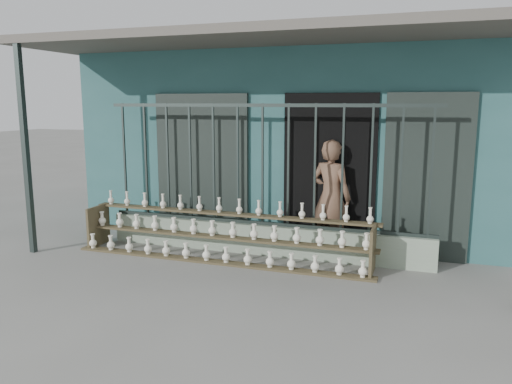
% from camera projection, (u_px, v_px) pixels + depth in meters
% --- Properties ---
extents(ground, '(60.00, 60.00, 0.00)m').
position_uv_depth(ground, '(231.00, 282.00, 6.36)').
color(ground, slate).
extents(workshop_building, '(7.40, 6.60, 3.21)m').
position_uv_depth(workshop_building, '(308.00, 135.00, 10.01)').
color(workshop_building, '#2B5B5B').
rests_on(workshop_building, ground).
extents(parapet_wall, '(5.00, 0.20, 0.45)m').
position_uv_depth(parapet_wall, '(262.00, 239.00, 7.53)').
color(parapet_wall, '#92A58E').
rests_on(parapet_wall, ground).
extents(security_fence, '(5.00, 0.04, 1.80)m').
position_uv_depth(security_fence, '(263.00, 165.00, 7.33)').
color(security_fence, '#283330').
rests_on(security_fence, parapet_wall).
extents(shelf_rack, '(4.50, 0.68, 0.85)m').
position_uv_depth(shelf_rack, '(222.00, 234.00, 7.27)').
color(shelf_rack, brown).
rests_on(shelf_rack, ground).
extents(elderly_woman, '(0.73, 0.59, 1.73)m').
position_uv_depth(elderly_woman, '(331.00, 197.00, 7.45)').
color(elderly_woman, brown).
rests_on(elderly_woman, ground).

